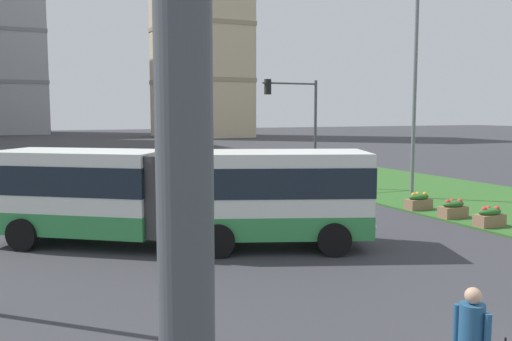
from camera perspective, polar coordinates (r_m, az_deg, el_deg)
articulated_bus at (r=17.43m, az=-7.87°, el=-2.42°), size 11.47×7.70×3.00m
car_grey_wagon at (r=23.69m, az=-19.09°, el=-2.65°), size 4.42×2.05×1.58m
pedestrian_crossing at (r=8.78m, az=21.46°, el=-15.84°), size 0.36×0.56×1.74m
flower_planter_3 at (r=21.72m, az=23.08°, el=-4.45°), size 1.10×0.56×0.74m
flower_planter_4 at (r=22.97m, az=19.78°, el=-3.77°), size 1.10×0.56×0.74m
flower_planter_5 at (r=24.43m, az=16.52°, el=-3.08°), size 1.10×0.56×0.74m
traffic_light_near_left at (r=2.14m, az=23.16°, el=0.73°), size 3.53×0.28×5.88m
traffic_light_far_right at (r=30.05m, az=4.47°, el=5.77°), size 3.29×0.28×5.94m
streetlight_median at (r=27.48m, az=16.17°, el=8.32°), size 0.70×0.28×9.89m
apartment_tower_centre at (r=96.90m, az=-5.85°, el=17.04°), size 14.22×15.38×45.28m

